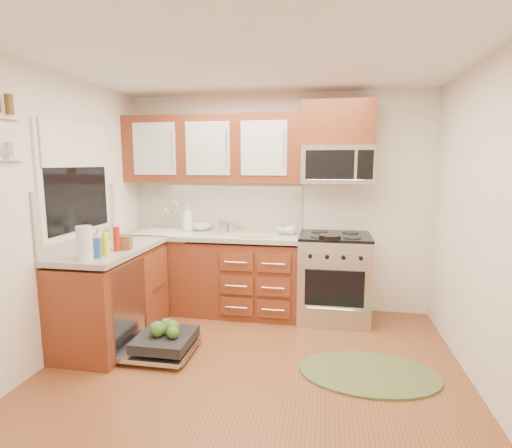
% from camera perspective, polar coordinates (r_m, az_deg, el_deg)
% --- Properties ---
extents(floor, '(3.50, 3.50, 0.00)m').
position_cam_1_polar(floor, '(3.42, -1.15, -21.45)').
color(floor, brown).
rests_on(floor, ground).
extents(ceiling, '(3.50, 3.50, 0.00)m').
position_cam_1_polar(ceiling, '(3.06, -1.31, 23.53)').
color(ceiling, white).
rests_on(ceiling, ground).
extents(wall_back, '(3.50, 0.04, 2.50)m').
position_cam_1_polar(wall_back, '(4.71, 2.97, 3.00)').
color(wall_back, white).
rests_on(wall_back, ground).
extents(wall_front, '(3.50, 0.04, 2.50)m').
position_cam_1_polar(wall_front, '(1.37, -16.08, -11.67)').
color(wall_front, white).
rests_on(wall_front, ground).
extents(wall_left, '(0.04, 3.50, 2.50)m').
position_cam_1_polar(wall_left, '(3.75, -28.47, 0.48)').
color(wall_left, white).
rests_on(wall_left, ground).
extents(wall_right, '(0.04, 3.50, 2.50)m').
position_cam_1_polar(wall_right, '(3.16, 31.68, -1.12)').
color(wall_right, white).
rests_on(wall_right, ground).
extents(base_cabinet_back, '(2.05, 0.60, 0.85)m').
position_cam_1_polar(base_cabinet_back, '(4.72, -6.41, -7.23)').
color(base_cabinet_back, maroon).
rests_on(base_cabinet_back, ground).
extents(base_cabinet_left, '(0.60, 1.25, 0.85)m').
position_cam_1_polar(base_cabinet_left, '(4.19, -19.83, -9.81)').
color(base_cabinet_left, maroon).
rests_on(base_cabinet_left, ground).
extents(countertop_back, '(2.07, 0.64, 0.05)m').
position_cam_1_polar(countertop_back, '(4.60, -6.55, -1.57)').
color(countertop_back, '#A09D92').
rests_on(countertop_back, base_cabinet_back).
extents(countertop_left, '(0.64, 1.27, 0.05)m').
position_cam_1_polar(countertop_left, '(4.06, -20.06, -3.45)').
color(countertop_left, '#A09D92').
rests_on(countertop_left, base_cabinet_left).
extents(backsplash_back, '(2.05, 0.02, 0.57)m').
position_cam_1_polar(backsplash_back, '(4.84, -5.61, 2.66)').
color(backsplash_back, '#B2AC9F').
rests_on(backsplash_back, ground).
extents(backsplash_left, '(0.02, 1.25, 0.57)m').
position_cam_1_polar(backsplash_left, '(4.16, -23.79, 0.97)').
color(backsplash_left, '#B2AC9F').
rests_on(backsplash_left, ground).
extents(upper_cabinets, '(2.05, 0.35, 0.75)m').
position_cam_1_polar(upper_cabinets, '(4.66, -6.28, 10.60)').
color(upper_cabinets, maroon).
rests_on(upper_cabinets, ground).
extents(cabinet_over_mw, '(0.76, 0.35, 0.47)m').
position_cam_1_polar(cabinet_over_mw, '(4.49, 11.67, 13.87)').
color(cabinet_over_mw, maroon).
rests_on(cabinet_over_mw, ground).
extents(range, '(0.76, 0.64, 0.95)m').
position_cam_1_polar(range, '(4.50, 11.06, -7.47)').
color(range, silver).
rests_on(range, ground).
extents(microwave, '(0.76, 0.38, 0.40)m').
position_cam_1_polar(microwave, '(4.45, 11.50, 8.32)').
color(microwave, silver).
rests_on(microwave, ground).
extents(sink, '(0.62, 0.50, 0.26)m').
position_cam_1_polar(sink, '(4.78, -12.64, -2.57)').
color(sink, white).
rests_on(sink, ground).
extents(dishwasher, '(0.70, 0.60, 0.20)m').
position_cam_1_polar(dishwasher, '(3.86, -13.38, -16.29)').
color(dishwasher, silver).
rests_on(dishwasher, ground).
extents(window, '(0.03, 1.05, 1.05)m').
position_cam_1_polar(window, '(4.12, -24.28, 5.61)').
color(window, white).
rests_on(window, ground).
extents(window_blind, '(0.02, 0.96, 0.40)m').
position_cam_1_polar(window_blind, '(4.10, -24.28, 10.22)').
color(window_blind, white).
rests_on(window_blind, ground).
extents(shelf_upper, '(0.04, 0.40, 0.03)m').
position_cam_1_polar(shelf_upper, '(3.45, -32.74, 12.88)').
color(shelf_upper, white).
rests_on(shelf_upper, ground).
extents(shelf_lower, '(0.04, 0.40, 0.03)m').
position_cam_1_polar(shelf_lower, '(3.43, -32.33, 7.91)').
color(shelf_lower, white).
rests_on(shelf_lower, ground).
extents(rug, '(1.33, 1.12, 0.02)m').
position_cam_1_polar(rug, '(3.62, 15.83, -19.83)').
color(rug, '#637341').
rests_on(rug, ground).
extents(skillet, '(0.23, 0.23, 0.04)m').
position_cam_1_polar(skillet, '(4.15, 10.51, -1.81)').
color(skillet, black).
rests_on(skillet, range).
extents(stock_pot, '(0.22, 0.22, 0.11)m').
position_cam_1_polar(stock_pot, '(4.69, -3.67, -0.35)').
color(stock_pot, silver).
rests_on(stock_pot, countertop_back).
extents(cutting_board, '(0.31, 0.22, 0.02)m').
position_cam_1_polar(cutting_board, '(4.34, -0.11, -1.66)').
color(cutting_board, tan).
rests_on(cutting_board, countertop_back).
extents(canister, '(0.13, 0.13, 0.15)m').
position_cam_1_polar(canister, '(4.52, -4.85, -0.42)').
color(canister, silver).
rests_on(canister, countertop_back).
extents(paper_towel_roll, '(0.16, 0.16, 0.28)m').
position_cam_1_polar(paper_towel_roll, '(3.59, -23.28, -2.48)').
color(paper_towel_roll, white).
rests_on(paper_towel_roll, countertop_left).
extents(mustard_bottle, '(0.08, 0.08, 0.20)m').
position_cam_1_polar(mustard_bottle, '(3.71, -20.68, -2.63)').
color(mustard_bottle, '#FBF41B').
rests_on(mustard_bottle, countertop_left).
extents(red_bottle, '(0.07, 0.07, 0.22)m').
position_cam_1_polar(red_bottle, '(3.84, -19.29, -2.03)').
color(red_bottle, red).
rests_on(red_bottle, countertop_left).
extents(wooden_box, '(0.14, 0.10, 0.13)m').
position_cam_1_polar(wooden_box, '(3.88, -18.29, -2.57)').
color(wooden_box, brown).
rests_on(wooden_box, countertop_left).
extents(blue_carton, '(0.12, 0.10, 0.17)m').
position_cam_1_polar(blue_carton, '(3.62, -22.15, -3.20)').
color(blue_carton, '#22529F').
rests_on(blue_carton, countertop_left).
extents(bowl_a, '(0.28, 0.28, 0.06)m').
position_cam_1_polar(bowl_a, '(4.52, 4.48, -1.05)').
color(bowl_a, '#999999').
rests_on(bowl_a, countertop_back).
extents(bowl_b, '(0.26, 0.26, 0.08)m').
position_cam_1_polar(bowl_b, '(4.79, -7.81, -0.42)').
color(bowl_b, '#999999').
rests_on(bowl_b, countertop_back).
extents(cup, '(0.18, 0.18, 0.10)m').
position_cam_1_polar(cup, '(4.47, 5.07, -0.86)').
color(cup, '#999999').
rests_on(cup, countertop_back).
extents(soap_bottle_a, '(0.15, 0.15, 0.31)m').
position_cam_1_polar(soap_bottle_a, '(4.67, -9.78, 0.77)').
color(soap_bottle_a, '#999999').
rests_on(soap_bottle_a, countertop_back).
extents(soap_bottle_b, '(0.12, 0.12, 0.21)m').
position_cam_1_polar(soap_bottle_b, '(4.47, -19.52, -0.66)').
color(soap_bottle_b, '#999999').
rests_on(soap_bottle_b, countertop_left).
extents(soap_bottle_c, '(0.18, 0.18, 0.19)m').
position_cam_1_polar(soap_bottle_c, '(4.07, -21.52, -1.78)').
color(soap_bottle_c, '#999999').
rests_on(soap_bottle_c, countertop_left).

